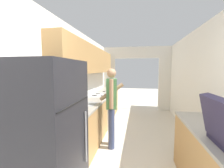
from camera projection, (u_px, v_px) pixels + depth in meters
wall_left at (80, 74)px, 3.44m from camera, size 0.38×7.56×2.50m
wall_right at (212, 90)px, 2.60m from camera, size 0.06×7.56×2.50m
wall_far_with_doorway at (136, 74)px, 5.96m from camera, size 3.02×0.06×2.50m
counter_left at (97, 113)px, 4.03m from camera, size 0.62×3.82×0.89m
counter_right at (218, 168)px, 1.77m from camera, size 0.62×1.64×0.89m
refrigerator at (49, 133)px, 1.76m from camera, size 0.72×0.84×1.71m
range_oven at (100, 110)px, 4.33m from camera, size 0.66×0.78×1.03m
person at (112, 106)px, 3.06m from camera, size 0.53×0.41×1.63m
knife at (104, 91)px, 4.91m from camera, size 0.13×0.35×0.02m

